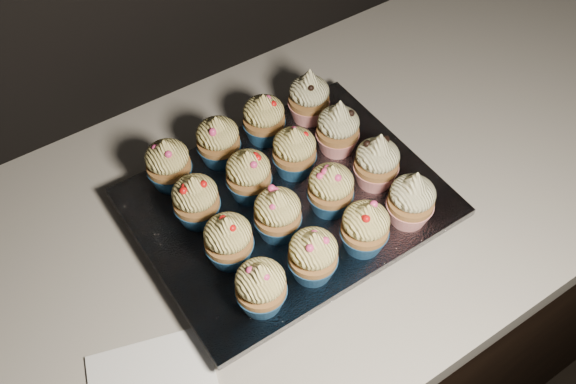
{
  "coord_description": "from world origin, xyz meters",
  "views": [
    {
      "loc": [
        -0.29,
        1.22,
        1.63
      ],
      "look_at": [
        0.02,
        1.68,
        0.95
      ],
      "focal_mm": 40.0,
      "sensor_mm": 36.0,
      "label": 1
    }
  ],
  "objects": [
    {
      "name": "cupcake_7",
      "position": [
        0.14,
        1.64,
        0.97
      ],
      "size": [
        0.06,
        0.06,
        0.1
      ],
      "color": "red",
      "rests_on": "foil_lining"
    },
    {
      "name": "baking_tray",
      "position": [
        0.02,
        1.68,
        0.91
      ],
      "size": [
        0.37,
        0.29,
        0.02
      ],
      "primitive_type": "cube",
      "rotation": [
        0.0,
        0.0,
        0.0
      ],
      "color": "black",
      "rests_on": "worktop"
    },
    {
      "name": "foil_lining",
      "position": [
        0.02,
        1.68,
        0.93
      ],
      "size": [
        0.41,
        0.32,
        0.01
      ],
      "primitive_type": "cube",
      "rotation": [
        0.0,
        0.0,
        0.0
      ],
      "color": "silver",
      "rests_on": "baking_tray"
    },
    {
      "name": "cupcake_13",
      "position": [
        -0.02,
        1.8,
        0.97
      ],
      "size": [
        0.06,
        0.06,
        0.08
      ],
      "color": "navy",
      "rests_on": "foil_lining"
    },
    {
      "name": "cupcake_15",
      "position": [
        0.14,
        1.8,
        0.97
      ],
      "size": [
        0.06,
        0.06,
        0.1
      ],
      "color": "red",
      "rests_on": "foil_lining"
    },
    {
      "name": "cabinet",
      "position": [
        0.0,
        1.7,
        0.43
      ],
      "size": [
        2.4,
        0.6,
        0.86
      ],
      "primitive_type": "cube",
      "color": "black",
      "rests_on": "ground"
    },
    {
      "name": "cupcake_3",
      "position": [
        0.14,
        1.56,
        0.97
      ],
      "size": [
        0.06,
        0.06,
        0.1
      ],
      "color": "red",
      "rests_on": "foil_lining"
    },
    {
      "name": "cupcake_12",
      "position": [
        -0.1,
        1.8,
        0.97
      ],
      "size": [
        0.06,
        0.06,
        0.08
      ],
      "color": "navy",
      "rests_on": "foil_lining"
    },
    {
      "name": "cupcake_6",
      "position": [
        0.06,
        1.64,
        0.97
      ],
      "size": [
        0.06,
        0.06,
        0.08
      ],
      "color": "navy",
      "rests_on": "foil_lining"
    },
    {
      "name": "cupcake_11",
      "position": [
        0.13,
        1.72,
        0.97
      ],
      "size": [
        0.06,
        0.06,
        0.1
      ],
      "color": "red",
      "rests_on": "foil_lining"
    },
    {
      "name": "cupcake_9",
      "position": [
        -0.02,
        1.72,
        0.97
      ],
      "size": [
        0.06,
        0.06,
        0.08
      ],
      "color": "navy",
      "rests_on": "foil_lining"
    },
    {
      "name": "cupcake_8",
      "position": [
        -0.1,
        1.72,
        0.97
      ],
      "size": [
        0.06,
        0.06,
        0.08
      ],
      "color": "navy",
      "rests_on": "foil_lining"
    },
    {
      "name": "cupcake_2",
      "position": [
        0.06,
        1.56,
        0.97
      ],
      "size": [
        0.06,
        0.06,
        0.08
      ],
      "color": "navy",
      "rests_on": "foil_lining"
    },
    {
      "name": "cupcake_10",
      "position": [
        0.06,
        1.72,
        0.97
      ],
      "size": [
        0.06,
        0.06,
        0.08
      ],
      "color": "navy",
      "rests_on": "foil_lining"
    },
    {
      "name": "cupcake_0",
      "position": [
        -0.1,
        1.56,
        0.97
      ],
      "size": [
        0.06,
        0.06,
        0.08
      ],
      "color": "navy",
      "rests_on": "foil_lining"
    },
    {
      "name": "cupcake_14",
      "position": [
        0.06,
        1.8,
        0.97
      ],
      "size": [
        0.06,
        0.06,
        0.08
      ],
      "color": "navy",
      "rests_on": "foil_lining"
    },
    {
      "name": "cupcake_1",
      "position": [
        -0.02,
        1.56,
        0.97
      ],
      "size": [
        0.06,
        0.06,
        0.08
      ],
      "color": "navy",
      "rests_on": "foil_lining"
    },
    {
      "name": "worktop",
      "position": [
        0.0,
        1.7,
        0.88
      ],
      "size": [
        2.44,
        0.64,
        0.04
      ],
      "primitive_type": "cube",
      "color": "beige",
      "rests_on": "cabinet"
    },
    {
      "name": "cupcake_4",
      "position": [
        -0.09,
        1.64,
        0.97
      ],
      "size": [
        0.06,
        0.06,
        0.08
      ],
      "color": "navy",
      "rests_on": "foil_lining"
    },
    {
      "name": "cupcake_5",
      "position": [
        -0.02,
        1.64,
        0.97
      ],
      "size": [
        0.06,
        0.06,
        0.08
      ],
      "color": "navy",
      "rests_on": "foil_lining"
    }
  ]
}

